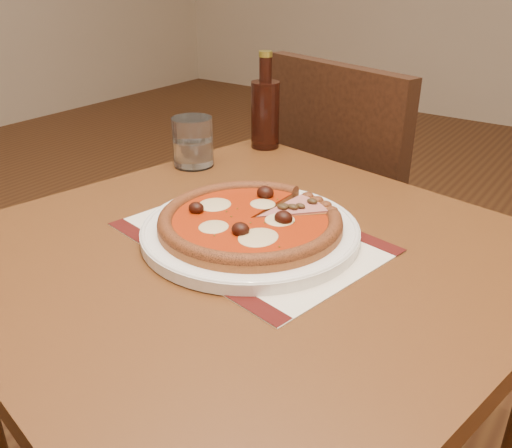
{
  "coord_description": "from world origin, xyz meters",
  "views": [
    {
      "loc": [
        1.43,
        -1.4,
        1.15
      ],
      "look_at": [
        0.99,
        -0.79,
        0.78
      ],
      "focal_mm": 38.0,
      "sensor_mm": 36.0,
      "label": 1
    }
  ],
  "objects": [
    {
      "name": "table",
      "position": [
        0.99,
        -0.81,
        0.65
      ],
      "size": [
        0.94,
        0.94,
        0.75
      ],
      "rotation": [
        0.0,
        0.0,
        -0.19
      ],
      "color": "brown",
      "rests_on": "ground"
    },
    {
      "name": "chair_far",
      "position": [
        0.87,
        -0.16,
        0.53
      ],
      "size": [
        0.55,
        0.55,
        0.93
      ],
      "rotation": [
        0.0,
        0.0,
        2.84
      ],
      "color": "black",
      "rests_on": "ground"
    },
    {
      "name": "plate",
      "position": [
        0.97,
        -0.79,
        0.76
      ],
      "size": [
        0.34,
        0.34,
        0.02
      ],
      "primitive_type": "cylinder",
      "color": "white",
      "rests_on": "placemat"
    },
    {
      "name": "placemat",
      "position": [
        0.97,
        -0.79,
        0.75
      ],
      "size": [
        0.44,
        0.35,
        0.0
      ],
      "primitive_type": "cube",
      "rotation": [
        0.0,
        0.0,
        -0.18
      ],
      "color": "white",
      "rests_on": "table"
    },
    {
      "name": "bottle",
      "position": [
        0.73,
        -0.4,
        0.83
      ],
      "size": [
        0.06,
        0.06,
        0.22
      ],
      "color": "black",
      "rests_on": "table"
    },
    {
      "name": "pizza",
      "position": [
        0.97,
        -0.79,
        0.78
      ],
      "size": [
        0.29,
        0.29,
        0.04
      ],
      "color": "brown",
      "rests_on": "plate"
    },
    {
      "name": "water_glass",
      "position": [
        0.68,
        -0.59,
        0.8
      ],
      "size": [
        0.1,
        0.1,
        0.1
      ],
      "primitive_type": "cylinder",
      "rotation": [
        0.0,
        0.0,
        -0.25
      ],
      "color": "white",
      "rests_on": "table"
    },
    {
      "name": "ham_slice",
      "position": [
        1.03,
        -0.71,
        0.78
      ],
      "size": [
        0.1,
        0.13,
        0.02
      ],
      "rotation": [
        0.0,
        0.0,
        1.15
      ],
      "color": "brown",
      "rests_on": "plate"
    }
  ]
}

